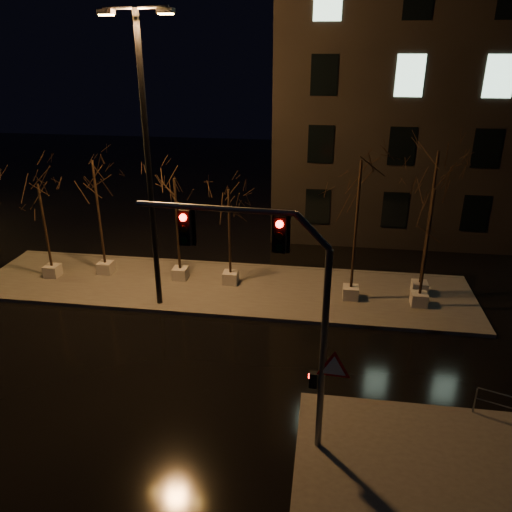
# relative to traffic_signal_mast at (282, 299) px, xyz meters

# --- Properties ---
(ground) EXTENTS (90.00, 90.00, 0.00)m
(ground) POSITION_rel_traffic_signal_mast_xyz_m (-3.51, 3.06, -4.45)
(ground) COLOR black
(ground) RESTS_ON ground
(median) EXTENTS (22.00, 5.00, 0.15)m
(median) POSITION_rel_traffic_signal_mast_xyz_m (-3.51, 9.06, -4.38)
(median) COLOR #4D4A44
(median) RESTS_ON ground
(sidewalk_corner) EXTENTS (7.00, 5.00, 0.15)m
(sidewalk_corner) POSITION_rel_traffic_signal_mast_xyz_m (3.99, -0.44, -4.38)
(sidewalk_corner) COLOR #4D4A44
(sidewalk_corner) RESTS_ON ground
(building) EXTENTS (25.00, 12.00, 15.00)m
(building) POSITION_rel_traffic_signal_mast_xyz_m (10.49, 21.06, 3.05)
(building) COLOR black
(building) RESTS_ON ground
(tree_0) EXTENTS (1.80, 1.80, 4.54)m
(tree_0) POSITION_rel_traffic_signal_mast_xyz_m (-11.52, 8.91, -0.86)
(tree_0) COLOR #B2B0A6
(tree_0) RESTS_ON median
(tree_1) EXTENTS (1.80, 1.80, 5.52)m
(tree_1) POSITION_rel_traffic_signal_mast_xyz_m (-9.23, 9.62, -0.12)
(tree_1) COLOR #B2B0A6
(tree_1) RESTS_ON median
(tree_2) EXTENTS (1.80, 1.80, 4.85)m
(tree_2) POSITION_rel_traffic_signal_mast_xyz_m (-5.55, 9.49, -0.62)
(tree_2) COLOR #B2B0A6
(tree_2) RESTS_ON median
(tree_3) EXTENTS (1.80, 1.80, 4.50)m
(tree_3) POSITION_rel_traffic_signal_mast_xyz_m (-3.17, 9.39, -0.89)
(tree_3) COLOR #B2B0A6
(tree_3) RESTS_ON median
(tree_4) EXTENTS (1.80, 1.80, 6.07)m
(tree_4) POSITION_rel_traffic_signal_mast_xyz_m (2.16, 8.67, 0.30)
(tree_4) COLOR #B2B0A6
(tree_4) RESTS_ON median
(tree_5) EXTENTS (1.80, 1.80, 6.37)m
(tree_5) POSITION_rel_traffic_signal_mast_xyz_m (5.13, 9.55, 0.52)
(tree_5) COLOR #B2B0A6
(tree_5) RESTS_ON median
(tree_6) EXTENTS (1.80, 1.80, 5.09)m
(tree_6) POSITION_rel_traffic_signal_mast_xyz_m (4.95, 8.46, -0.44)
(tree_6) COLOR #B2B0A6
(tree_6) RESTS_ON median
(traffic_signal_mast) EXTENTS (5.36, 0.47, 6.55)m
(traffic_signal_mast) POSITION_rel_traffic_signal_mast_xyz_m (0.00, 0.00, 0.00)
(traffic_signal_mast) COLOR #56585D
(traffic_signal_mast) RESTS_ON sidewalk_corner
(streetlight_main) EXTENTS (2.80, 0.69, 11.17)m
(streetlight_main) POSITION_rel_traffic_signal_mast_xyz_m (-5.75, 7.12, 2.14)
(streetlight_main) COLOR black
(streetlight_main) RESTS_ON median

